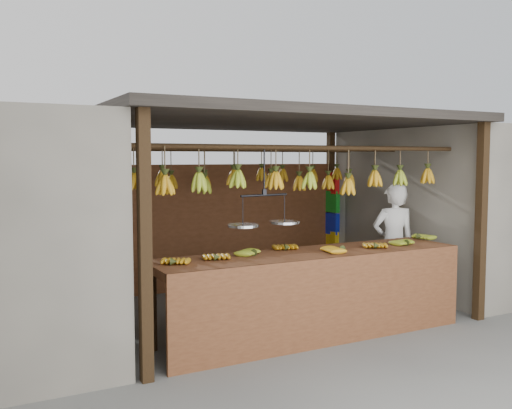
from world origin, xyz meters
TOP-DOWN VIEW (x-y plane):
  - ground at (0.00, 0.00)m, footprint 80.00×80.00m
  - stall at (0.00, 0.33)m, footprint 4.30×3.30m
  - neighbor_right at (3.60, 0.00)m, footprint 3.00×3.00m
  - counter at (-0.09, -1.23)m, footprint 3.54×0.79m
  - hanging_bananas at (0.00, 0.01)m, footprint 3.59×2.23m
  - balance_scale at (-0.59, -1.00)m, footprint 0.83×0.37m
  - vendor at (1.60, -0.47)m, footprint 0.65×0.52m
  - bag_bundles at (1.94, 1.35)m, footprint 0.08×0.26m

SIDE VIEW (x-z plane):
  - ground at x=0.00m, z-range 0.00..0.00m
  - counter at x=-0.09m, z-range 0.23..1.19m
  - vendor at x=1.60m, z-range 0.00..1.56m
  - bag_bundles at x=1.94m, z-range 0.38..1.66m
  - neighbor_right at x=3.60m, z-range 0.00..2.30m
  - balance_scale at x=-0.59m, z-range 0.85..1.65m
  - hanging_bananas at x=0.00m, z-range 1.43..1.82m
  - stall at x=0.00m, z-range 0.77..3.17m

